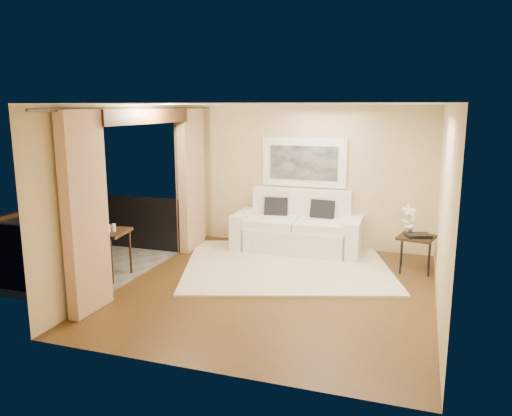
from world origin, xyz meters
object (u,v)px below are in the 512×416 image
at_px(sofa, 298,229).
at_px(side_table, 416,240).
at_px(orchid, 409,219).
at_px(balcony_chair_near, 87,243).
at_px(ice_bucket, 103,223).
at_px(balcony_chair_far, 84,233).
at_px(bistro_table, 106,236).

distance_m(sofa, side_table, 2.21).
bearing_deg(orchid, balcony_chair_near, -154.68).
distance_m(balcony_chair_near, ice_bucket, 0.41).
height_order(balcony_chair_far, ice_bucket, balcony_chair_far).
height_order(sofa, bistro_table, sofa).
height_order(balcony_chair_far, balcony_chair_near, balcony_chair_far).
relative_size(side_table, balcony_chair_far, 0.62).
relative_size(bistro_table, balcony_chair_far, 0.71).
distance_m(side_table, bistro_table, 4.99).
bearing_deg(balcony_chair_near, ice_bucket, 69.34).
distance_m(orchid, ice_bucket, 4.99).
height_order(sofa, orchid, sofa).
relative_size(sofa, ice_bucket, 11.85).
relative_size(sofa, side_table, 3.63).
height_order(side_table, ice_bucket, ice_bucket).
bearing_deg(bistro_table, orchid, 23.74).
distance_m(side_table, orchid, 0.37).
relative_size(sofa, balcony_chair_far, 2.24).
bearing_deg(bistro_table, ice_bucket, 142.90).
distance_m(sofa, ice_bucket, 3.55).
xyz_separation_m(sofa, side_table, (2.12, -0.60, 0.14)).
relative_size(side_table, ice_bucket, 3.27).
bearing_deg(balcony_chair_near, orchid, 18.45).
distance_m(orchid, balcony_chair_far, 5.40).
relative_size(bistro_table, balcony_chair_near, 0.73).
bearing_deg(side_table, balcony_chair_near, -156.85).
relative_size(orchid, balcony_chair_far, 0.46).
xyz_separation_m(side_table, ice_bucket, (-4.74, -1.75, 0.32)).
bearing_deg(orchid, ice_bucket, -157.56).
height_order(sofa, side_table, sofa).
height_order(side_table, orchid, orchid).
bearing_deg(orchid, bistro_table, -156.26).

